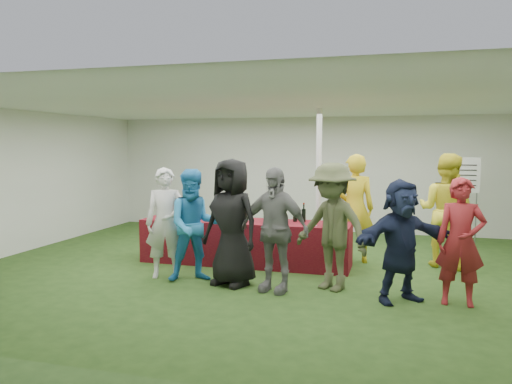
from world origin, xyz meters
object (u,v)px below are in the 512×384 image
(serving_table, at_px, (245,242))
(customer_5, at_px, (401,241))
(customer_2, at_px, (232,222))
(customer_0, at_px, (166,223))
(staff_back, at_px, (446,210))
(dump_bucket, at_px, (334,221))
(customer_3, at_px, (274,229))
(staff_pourer, at_px, (354,208))
(customer_1, at_px, (195,225))
(wine_list_sign, at_px, (466,182))
(customer_4, at_px, (332,227))
(customer_6, at_px, (461,242))

(serving_table, bearing_deg, customer_5, -29.34)
(customer_2, bearing_deg, customer_0, -167.64)
(staff_back, distance_m, customer_2, 3.70)
(dump_bucket, distance_m, staff_back, 2.00)
(staff_back, height_order, customer_3, staff_back)
(staff_pourer, distance_m, staff_back, 1.50)
(staff_back, relative_size, customer_3, 1.09)
(dump_bucket, bearing_deg, customer_0, -159.05)
(customer_0, bearing_deg, staff_back, 3.67)
(customer_1, bearing_deg, dump_bucket, -1.18)
(serving_table, xyz_separation_m, customer_2, (0.19, -1.28, 0.55))
(customer_0, distance_m, customer_5, 3.49)
(wine_list_sign, bearing_deg, serving_table, -146.65)
(customer_3, height_order, customer_4, customer_4)
(customer_1, bearing_deg, customer_0, 144.44)
(customer_0, bearing_deg, staff_pourer, 13.06)
(dump_bucket, relative_size, wine_list_sign, 0.13)
(staff_pourer, height_order, customer_5, staff_pourer)
(customer_5, relative_size, customer_6, 0.98)
(staff_back, xyz_separation_m, customer_3, (-2.43, -2.17, -0.08))
(staff_back, height_order, customer_4, staff_back)
(staff_back, distance_m, customer_4, 2.51)
(dump_bucket, bearing_deg, staff_back, 28.74)
(customer_2, bearing_deg, dump_bucket, 56.64)
(customer_2, bearing_deg, customer_1, -166.78)
(wine_list_sign, height_order, customer_5, wine_list_sign)
(wine_list_sign, bearing_deg, customer_5, -107.70)
(customer_0, bearing_deg, customer_2, -26.79)
(serving_table, distance_m, dump_bucket, 1.62)
(wine_list_sign, relative_size, customer_3, 1.03)
(staff_pourer, height_order, customer_6, staff_pourer)
(staff_pourer, xyz_separation_m, customer_6, (1.50, -2.02, -0.13))
(customer_0, height_order, customer_2, customer_2)
(customer_0, relative_size, customer_3, 0.97)
(customer_4, relative_size, customer_5, 1.12)
(staff_back, xyz_separation_m, customer_6, (-0.00, -2.11, -0.13))
(staff_pourer, bearing_deg, dump_bucket, 63.95)
(customer_0, distance_m, customer_4, 2.55)
(customer_4, bearing_deg, customer_5, 11.13)
(serving_table, height_order, customer_1, customer_1)
(serving_table, relative_size, customer_0, 2.12)
(staff_back, distance_m, customer_6, 2.12)
(staff_back, height_order, customer_5, staff_back)
(staff_pourer, bearing_deg, customer_5, 100.37)
(dump_bucket, bearing_deg, customer_6, -33.36)
(customer_6, bearing_deg, staff_back, 92.29)
(customer_0, xyz_separation_m, customer_4, (2.55, 0.02, 0.05))
(serving_table, height_order, customer_3, customer_3)
(dump_bucket, distance_m, customer_1, 2.20)
(customer_0, xyz_separation_m, customer_1, (0.50, -0.06, -0.01))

